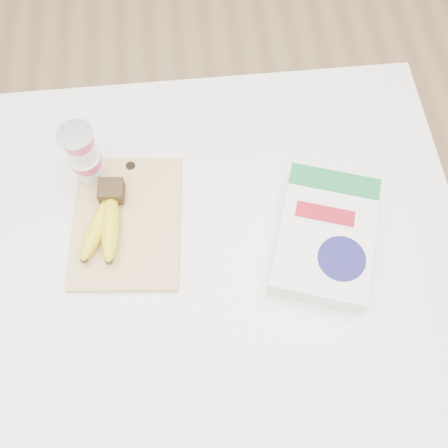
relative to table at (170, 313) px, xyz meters
name	(u,v)px	position (x,y,z in m)	size (l,w,h in m)	color
room	(99,127)	(0.00, 0.00, 0.88)	(4.00, 4.00, 4.00)	tan
table	(170,313)	(0.00, 0.00, 0.00)	(1.25, 0.84, 0.94)	white
cutting_board	(127,222)	(-0.04, 0.06, 0.48)	(0.21, 0.29, 0.01)	tan
bananas	(105,221)	(-0.07, 0.06, 0.51)	(0.10, 0.18, 0.05)	#382816
yogurt_stack	(84,155)	(-0.10, 0.17, 0.57)	(0.07, 0.07, 0.16)	white
cereal_box	(325,236)	(0.35, -0.01, 0.50)	(0.25, 0.30, 0.06)	white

